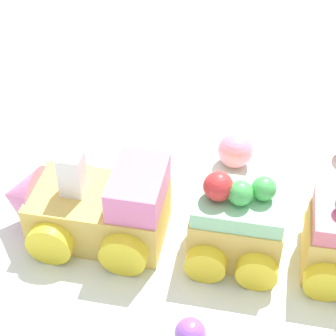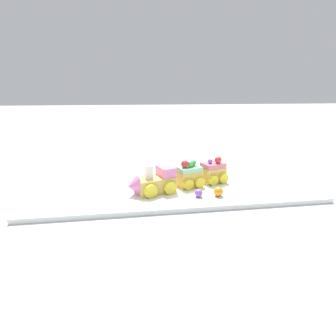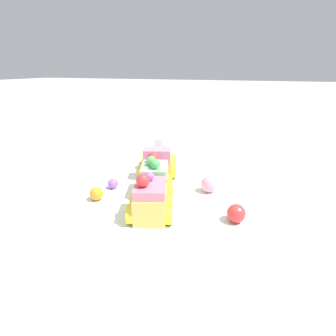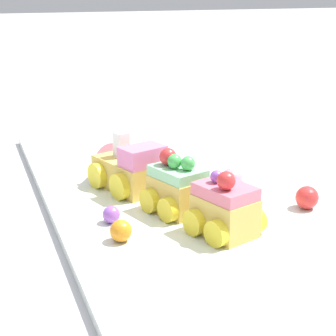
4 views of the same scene
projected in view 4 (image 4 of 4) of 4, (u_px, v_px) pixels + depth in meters
ground_plane at (180, 206)px, 0.73m from camera, size 10.00×10.00×0.00m
display_board at (180, 202)px, 0.72m from camera, size 0.75×0.33×0.01m
cake_train_locomotive at (126, 168)px, 0.75m from camera, size 0.14×0.10×0.07m
cake_car_mint at (177, 189)px, 0.67m from camera, size 0.08×0.08×0.08m
cake_car_strawberry at (225, 210)px, 0.61m from camera, size 0.08×0.08×0.08m
gumball_orange at (121, 231)px, 0.60m from camera, size 0.02×0.02×0.02m
gumball_red at (307, 198)px, 0.68m from camera, size 0.03×0.03×0.03m
gumball_pink at (232, 180)px, 0.74m from camera, size 0.03×0.03×0.03m
gumball_purple at (111, 215)px, 0.64m from camera, size 0.02×0.02×0.02m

